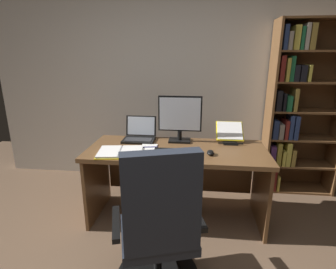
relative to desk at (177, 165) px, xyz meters
name	(u,v)px	position (x,y,z in m)	size (l,w,h in m)	color
wall_back	(181,73)	(-0.04, 0.95, 0.84)	(4.80, 0.12, 2.75)	beige
desk	(177,165)	(0.00, 0.00, 0.00)	(1.69, 0.72, 0.74)	brown
bookshelf	(296,108)	(1.31, 0.70, 0.47)	(0.80, 0.34, 1.97)	brown
office_chair	(159,234)	(-0.04, -0.97, -0.09)	(0.70, 0.61, 1.08)	black
monitor	(180,119)	(0.01, 0.15, 0.43)	(0.44, 0.16, 0.47)	black
laptop	(140,135)	(-0.41, 0.16, 0.25)	(0.32, 0.28, 0.23)	black
keyboard	(177,152)	(0.01, -0.21, 0.21)	(0.42, 0.15, 0.02)	black
computer_mouse	(210,153)	(0.31, -0.21, 0.22)	(0.06, 0.10, 0.04)	black
reading_stand_with_book	(230,133)	(0.52, 0.22, 0.29)	(0.27, 0.28, 0.18)	black
open_binder	(120,152)	(-0.50, -0.26, 0.21)	(0.44, 0.37, 0.02)	yellow
notepad	(148,148)	(-0.27, -0.10, 0.21)	(0.15, 0.21, 0.01)	white
pen	(150,147)	(-0.25, -0.10, 0.22)	(0.01, 0.01, 0.14)	navy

